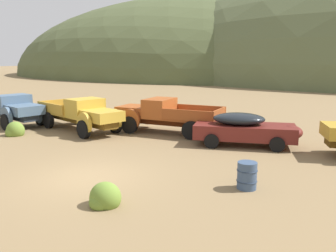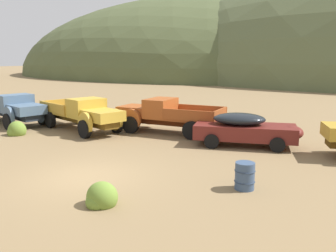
% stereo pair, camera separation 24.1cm
% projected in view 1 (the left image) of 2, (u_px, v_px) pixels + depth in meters
% --- Properties ---
extents(ground_plane, '(300.00, 300.00, 0.00)m').
position_uv_depth(ground_plane, '(88.00, 177.00, 12.66)').
color(ground_plane, olive).
extents(hill_center, '(99.70, 76.70, 37.77)m').
position_uv_depth(hill_center, '(199.00, 74.00, 92.78)').
color(hill_center, '#4C5633').
rests_on(hill_center, ground).
extents(truck_chalk_blue, '(6.34, 3.65, 1.89)m').
position_uv_depth(truck_chalk_blue, '(13.00, 109.00, 22.36)').
color(truck_chalk_blue, '#262D39').
rests_on(truck_chalk_blue, ground).
extents(truck_faded_yellow, '(6.71, 3.88, 1.89)m').
position_uv_depth(truck_faded_yellow, '(85.00, 114.00, 20.30)').
color(truck_faded_yellow, brown).
rests_on(truck_faded_yellow, ground).
extents(truck_oxide_orange, '(6.04, 2.60, 1.89)m').
position_uv_depth(truck_oxide_orange, '(161.00, 114.00, 20.16)').
color(truck_oxide_orange, '#51220D').
rests_on(truck_oxide_orange, ground).
extents(car_oxblood, '(5.23, 2.93, 1.57)m').
position_uv_depth(car_oxblood, '(248.00, 129.00, 17.07)').
color(car_oxblood, maroon).
rests_on(car_oxblood, ground).
extents(oil_drum_spare, '(0.66, 0.66, 0.88)m').
position_uv_depth(oil_drum_spare, '(247.00, 175.00, 11.46)').
color(oil_drum_spare, '#384C6B').
rests_on(oil_drum_spare, ground).
extents(bush_front_left, '(0.96, 0.90, 0.88)m').
position_uv_depth(bush_front_left, '(104.00, 198.00, 10.20)').
color(bush_front_left, olive).
rests_on(bush_front_left, ground).
extents(bush_front_right, '(1.01, 0.97, 0.98)m').
position_uv_depth(bush_front_right, '(15.00, 131.00, 19.38)').
color(bush_front_right, olive).
rests_on(bush_front_right, ground).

